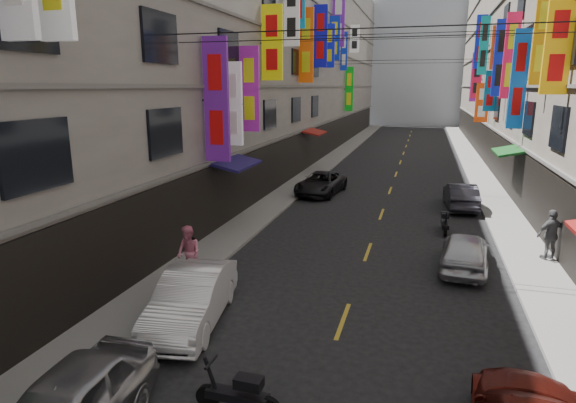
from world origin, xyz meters
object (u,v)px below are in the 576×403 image
Objects in this scene: car_right_mid at (465,251)px; pedestrian_lfar at (189,253)px; pedestrian_rfar at (551,235)px; car_right_far at (461,196)px; car_left_far at (321,183)px; scooter_crossing at (239,394)px; scooter_far_right at (445,223)px; car_left_mid at (192,298)px.

pedestrian_lfar reaches higher than car_right_mid.
car_right_far is at bearing -95.17° from pedestrian_rfar.
car_right_mid is 9.67m from pedestrian_lfar.
pedestrian_rfar is (2.67, -7.68, 0.38)m from car_right_far.
pedestrian_lfar is at bearing -89.19° from car_left_far.
car_left_far is 8.07m from car_right_far.
pedestrian_rfar reaches higher than car_left_far.
pedestrian_rfar is at bearing -34.07° from scooter_crossing.
pedestrian_rfar reaches higher than scooter_far_right.
car_left_mid is 1.08× the size of car_right_far.
pedestrian_rfar is at bearing 27.54° from car_left_mid.
scooter_crossing is 0.99× the size of pedestrian_lfar.
car_left_far is at bearing -65.10° from pedestrian_rfar.
pedestrian_lfar is (-8.39, -8.25, 0.59)m from scooter_far_right.
pedestrian_rfar reaches higher than scooter_crossing.
scooter_crossing is 0.43× the size of car_right_far.
scooter_crossing is 20.45m from car_left_far.
car_left_mid is at bearing -83.67° from car_left_far.
pedestrian_rfar is at bearing -147.46° from car_right_mid.
car_left_mid is at bearing 45.61° from car_right_mid.
car_right_far is at bearing -14.24° from scooter_crossing.
car_left_mid is at bearing 40.89° from scooter_crossing.
car_left_mid is 2.37× the size of pedestrian_rfar.
car_left_far is 2.61× the size of pedestrian_lfar.
scooter_far_right is at bearing -63.17° from pedestrian_rfar.
pedestrian_rfar is at bearing 139.70° from scooter_far_right.
car_left_far is at bearing -13.82° from car_right_far.
scooter_crossing is 19.55m from car_right_far.
car_left_far is 14.55m from pedestrian_lfar.
pedestrian_rfar reaches higher than car_left_mid.
car_right_far is at bearing 53.83° from car_left_mid.
car_left_mid is 17.50m from car_right_far.
scooter_crossing is at bearing -26.36° from pedestrian_lfar.
scooter_crossing is 1.00× the size of scooter_far_right.
car_right_mid is 0.95× the size of car_right_far.
car_right_far is (5.29, 18.82, 0.25)m from scooter_crossing.
car_right_mid is 2.19× the size of pedestrian_lfar.
car_right_mid is (7.51, 6.34, -0.06)m from car_left_mid.
car_left_mid is 17.06m from car_left_far.
scooter_far_right is 0.43× the size of car_right_far.
car_left_far is 1.14× the size of car_right_far.
car_right_far reaches higher than scooter_crossing.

